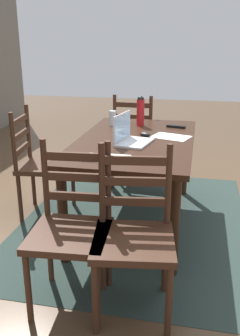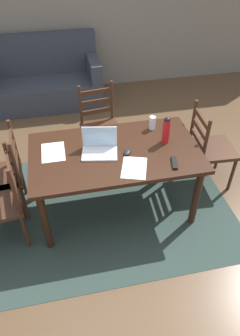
{
  "view_description": "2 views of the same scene",
  "coord_description": "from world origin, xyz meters",
  "px_view_note": "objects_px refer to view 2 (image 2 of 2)",
  "views": [
    {
      "loc": [
        -2.89,
        -0.48,
        1.49
      ],
      "look_at": [
        -0.11,
        0.11,
        0.51
      ],
      "focal_mm": 40.2,
      "sensor_mm": 36.0,
      "label": 1
    },
    {
      "loc": [
        -0.44,
        -2.28,
        2.5
      ],
      "look_at": [
        0.02,
        -0.13,
        0.63
      ],
      "focal_mm": 33.64,
      "sensor_mm": 36.0,
      "label": 2
    }
  ],
  "objects_px": {
    "dining_table": "(115,159)",
    "chair_left_far": "(3,176)",
    "chair_right_far": "(210,148)",
    "chair_left_near": "(0,202)",
    "couch": "(41,81)",
    "water_bottle": "(166,130)",
    "chair_far_head": "(101,128)",
    "computer_mouse": "(127,152)",
    "laptop": "(100,146)",
    "tv_remote": "(174,163)",
    "drinking_glass": "(152,123)"
  },
  "relations": [
    {
      "from": "chair_left_far",
      "to": "laptop",
      "type": "xyz_separation_m",
      "value": [
        0.94,
        -0.16,
        0.33
      ]
    },
    {
      "from": "chair_left_near",
      "to": "tv_remote",
      "type": "bearing_deg",
      "value": -4.11
    },
    {
      "from": "chair_far_head",
      "to": "computer_mouse",
      "type": "bearing_deg",
      "value": -83.08
    },
    {
      "from": "dining_table",
      "to": "water_bottle",
      "type": "height_order",
      "value": "water_bottle"
    },
    {
      "from": "chair_left_far",
      "to": "couch",
      "type": "bearing_deg",
      "value": 80.25
    },
    {
      "from": "laptop",
      "to": "tv_remote",
      "type": "relative_size",
      "value": 2.1
    },
    {
      "from": "couch",
      "to": "drinking_glass",
      "type": "xyz_separation_m",
      "value": [
        1.12,
        -2.2,
        0.45
      ]
    },
    {
      "from": "tv_remote",
      "to": "couch",
      "type": "bearing_deg",
      "value": -54.59
    },
    {
      "from": "chair_right_far",
      "to": "tv_remote",
      "type": "relative_size",
      "value": 5.59
    },
    {
      "from": "laptop",
      "to": "chair_left_far",
      "type": "bearing_deg",
      "value": 170.53
    },
    {
      "from": "dining_table",
      "to": "chair_right_far",
      "type": "xyz_separation_m",
      "value": [
        1.08,
        0.18,
        -0.18
      ]
    },
    {
      "from": "chair_left_near",
      "to": "tv_remote",
      "type": "distance_m",
      "value": 1.58
    },
    {
      "from": "dining_table",
      "to": "chair_far_head",
      "type": "xyz_separation_m",
      "value": [
        -0.01,
        0.83,
        -0.18
      ]
    },
    {
      "from": "chair_right_far",
      "to": "water_bottle",
      "type": "bearing_deg",
      "value": -166.24
    },
    {
      "from": "drinking_glass",
      "to": "chair_left_far",
      "type": "bearing_deg",
      "value": -176.01
    },
    {
      "from": "chair_far_head",
      "to": "chair_left_near",
      "type": "relative_size",
      "value": 1.0
    },
    {
      "from": "water_bottle",
      "to": "couch",
      "type": "bearing_deg",
      "value": 115.71
    },
    {
      "from": "chair_right_far",
      "to": "chair_left_near",
      "type": "distance_m",
      "value": 2.19
    },
    {
      "from": "dining_table",
      "to": "couch",
      "type": "relative_size",
      "value": 0.88
    },
    {
      "from": "chair_far_head",
      "to": "computer_mouse",
      "type": "xyz_separation_m",
      "value": [
        0.11,
        -0.89,
        0.29
      ]
    },
    {
      "from": "couch",
      "to": "tv_remote",
      "type": "height_order",
      "value": "couch"
    },
    {
      "from": "chair_right_far",
      "to": "computer_mouse",
      "type": "bearing_deg",
      "value": -165.91
    },
    {
      "from": "chair_left_near",
      "to": "computer_mouse",
      "type": "height_order",
      "value": "chair_left_near"
    },
    {
      "from": "couch",
      "to": "water_bottle",
      "type": "xyz_separation_m",
      "value": [
        1.18,
        -2.45,
        0.52
      ]
    },
    {
      "from": "dining_table",
      "to": "computer_mouse",
      "type": "height_order",
      "value": "computer_mouse"
    },
    {
      "from": "chair_right_far",
      "to": "chair_left_far",
      "type": "height_order",
      "value": "same"
    },
    {
      "from": "chair_right_far",
      "to": "water_bottle",
      "type": "relative_size",
      "value": 3.5
    },
    {
      "from": "chair_right_far",
      "to": "chair_far_head",
      "type": "distance_m",
      "value": 1.26
    },
    {
      "from": "laptop",
      "to": "dining_table",
      "type": "bearing_deg",
      "value": -11.8
    },
    {
      "from": "chair_left_far",
      "to": "drinking_glass",
      "type": "relative_size",
      "value": 6.91
    },
    {
      "from": "chair_left_far",
      "to": "chair_left_near",
      "type": "bearing_deg",
      "value": -90.05
    },
    {
      "from": "dining_table",
      "to": "chair_left_far",
      "type": "distance_m",
      "value": 1.11
    },
    {
      "from": "laptop",
      "to": "water_bottle",
      "type": "xyz_separation_m",
      "value": [
        0.64,
        0.01,
        0.08
      ]
    },
    {
      "from": "chair_right_far",
      "to": "chair_far_head",
      "type": "xyz_separation_m",
      "value": [
        -1.08,
        0.64,
        0.0
      ]
    },
    {
      "from": "couch",
      "to": "laptop",
      "type": "relative_size",
      "value": 5.05
    },
    {
      "from": "laptop",
      "to": "drinking_glass",
      "type": "distance_m",
      "value": 0.64
    },
    {
      "from": "laptop",
      "to": "tv_remote",
      "type": "xyz_separation_m",
      "value": [
        0.61,
        -0.32,
        -0.05
      ]
    },
    {
      "from": "couch",
      "to": "water_bottle",
      "type": "bearing_deg",
      "value": -64.29
    },
    {
      "from": "chair_right_far",
      "to": "couch",
      "type": "relative_size",
      "value": 0.53
    },
    {
      "from": "water_bottle",
      "to": "computer_mouse",
      "type": "bearing_deg",
      "value": -165.43
    },
    {
      "from": "chair_right_far",
      "to": "drinking_glass",
      "type": "xyz_separation_m",
      "value": [
        -0.64,
        0.11,
        0.34
      ]
    },
    {
      "from": "chair_far_head",
      "to": "chair_left_far",
      "type": "xyz_separation_m",
      "value": [
        -1.07,
        -0.64,
        0.0
      ]
    },
    {
      "from": "dining_table",
      "to": "laptop",
      "type": "distance_m",
      "value": 0.2
    },
    {
      "from": "laptop",
      "to": "chair_left_near",
      "type": "bearing_deg",
      "value": -167.69
    },
    {
      "from": "water_bottle",
      "to": "drinking_glass",
      "type": "height_order",
      "value": "water_bottle"
    },
    {
      "from": "laptop",
      "to": "chair_far_head",
      "type": "bearing_deg",
      "value": 80.57
    },
    {
      "from": "chair_left_near",
      "to": "water_bottle",
      "type": "height_order",
      "value": "water_bottle"
    },
    {
      "from": "couch",
      "to": "computer_mouse",
      "type": "xyz_separation_m",
      "value": [
        0.78,
        -2.56,
        0.4
      ]
    },
    {
      "from": "chair_right_far",
      "to": "computer_mouse",
      "type": "xyz_separation_m",
      "value": [
        -0.98,
        -0.25,
        0.29
      ]
    },
    {
      "from": "chair_left_near",
      "to": "chair_left_far",
      "type": "bearing_deg",
      "value": 89.95
    }
  ]
}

